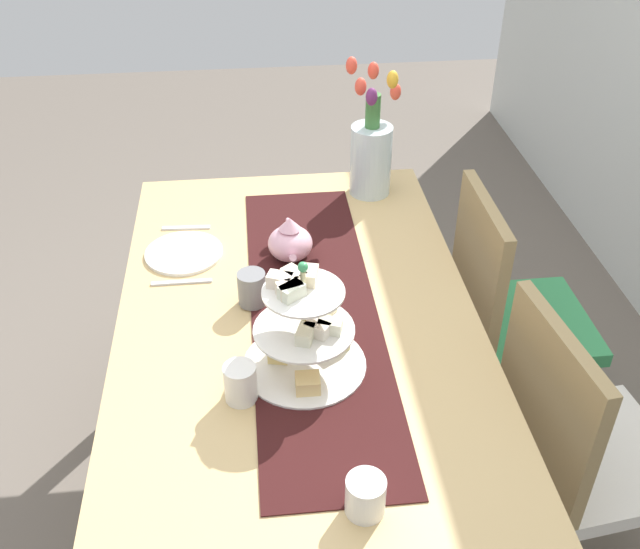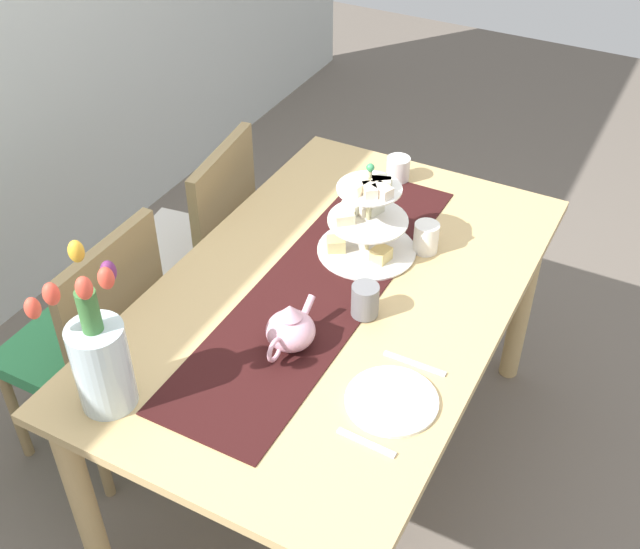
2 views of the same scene
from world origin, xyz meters
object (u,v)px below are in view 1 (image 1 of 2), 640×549
(teapot, at_px, (290,242))
(fork_left, at_px, (186,228))
(tiered_cake_stand, at_px, (305,331))
(dining_table, at_px, (298,343))
(mug_grey, at_px, (252,288))
(mug_white_text, at_px, (241,383))
(chair_right, at_px, (575,445))
(knife_left, at_px, (182,282))
(tulip_vase, at_px, (371,152))
(cream_jug, at_px, (365,496))
(dinner_plate_left, at_px, (184,253))
(chair_left, at_px, (506,309))

(teapot, distance_m, fork_left, 0.38)
(tiered_cake_stand, distance_m, teapot, 0.47)
(dining_table, distance_m, fork_left, 0.56)
(mug_grey, height_order, mug_white_text, mug_grey)
(dining_table, bearing_deg, tiered_cake_stand, 0.56)
(tiered_cake_stand, bearing_deg, chair_right, 82.73)
(mug_white_text, bearing_deg, knife_left, -161.11)
(dining_table, relative_size, tulip_vase, 3.45)
(dining_table, distance_m, teapot, 0.30)
(tiered_cake_stand, height_order, teapot, tiered_cake_stand)
(knife_left, height_order, mug_grey, mug_grey)
(cream_jug, height_order, fork_left, cream_jug)
(dining_table, xyz_separation_m, teapot, (-0.25, 0.00, 0.17))
(dinner_plate_left, bearing_deg, chair_left, 88.25)
(dining_table, distance_m, chair_right, 0.78)
(tiered_cake_stand, relative_size, dinner_plate_left, 1.32)
(tiered_cake_stand, bearing_deg, chair_left, 124.98)
(tulip_vase, bearing_deg, chair_right, 23.75)
(knife_left, bearing_deg, chair_right, 65.38)
(fork_left, bearing_deg, dinner_plate_left, 0.00)
(teapot, xyz_separation_m, cream_jug, (0.89, 0.08, -0.02))
(dining_table, height_order, knife_left, knife_left)
(teapot, distance_m, mug_white_text, 0.58)
(chair_right, xyz_separation_m, teapot, (-0.56, -0.70, 0.33))
(dinner_plate_left, distance_m, mug_grey, 0.33)
(chair_right, xyz_separation_m, mug_grey, (-0.35, -0.82, 0.32))
(teapot, distance_m, cream_jug, 0.89)
(dining_table, height_order, mug_white_text, mug_white_text)
(tulip_vase, relative_size, dinner_plate_left, 1.96)
(chair_right, relative_size, mug_grey, 9.58)
(chair_left, bearing_deg, chair_right, 0.06)
(dining_table, distance_m, dinner_plate_left, 0.46)
(cream_jug, distance_m, fork_left, 1.16)
(chair_right, distance_m, cream_jug, 0.77)
(tulip_vase, xyz_separation_m, knife_left, (0.46, -0.61, -0.15))
(dining_table, relative_size, mug_grey, 16.32)
(mug_white_text, bearing_deg, tiered_cake_stand, 120.08)
(dining_table, bearing_deg, mug_white_text, -26.92)
(mug_white_text, bearing_deg, chair_right, 90.05)
(teapot, relative_size, knife_left, 1.40)
(fork_left, bearing_deg, cream_jug, 19.95)
(tulip_vase, bearing_deg, mug_white_text, -25.78)
(tiered_cake_stand, bearing_deg, knife_left, -140.04)
(dinner_plate_left, height_order, mug_grey, mug_grey)
(tulip_vase, distance_m, fork_left, 0.65)
(dinner_plate_left, xyz_separation_m, mug_grey, (0.26, 0.20, 0.05))
(dining_table, height_order, tiered_cake_stand, tiered_cake_stand)
(fork_left, relative_size, knife_left, 0.88)
(chair_left, height_order, dinner_plate_left, chair_left)
(dining_table, height_order, teapot, teapot)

